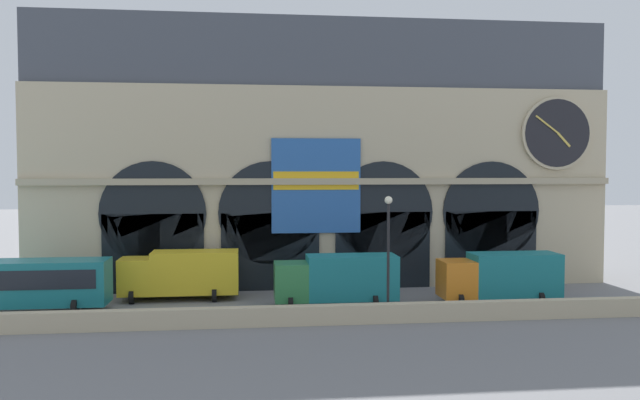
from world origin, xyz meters
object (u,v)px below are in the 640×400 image
Objects in this scene: box_truck_center at (337,278)px; street_lamp_quayside at (388,241)px; box_truck_mideast at (501,276)px; box_truck_midwest at (181,273)px; bus_west at (11,283)px.

street_lamp_quayside is at bearing -58.07° from box_truck_center.
box_truck_center is 1.00× the size of box_truck_mideast.
street_lamp_quayside is at bearing -156.46° from box_truck_mideast.
box_truck_midwest is 1.00× the size of box_truck_mideast.
box_truck_mideast is at bearing -9.50° from box_truck_midwest.
street_lamp_quayside reaches higher than box_truck_mideast.
bus_west is 1.47× the size of box_truck_center.
street_lamp_quayside is (2.33, -3.73, 2.71)m from box_truck_center.
box_truck_midwest is at bearing 162.32° from box_truck_center.
box_truck_midwest is 14.10m from street_lamp_quayside.
box_truck_midwest is 20.29m from box_truck_mideast.
box_truck_center is at bearing 178.57° from box_truck_mideast.
box_truck_midwest reaches higher than bus_west.
street_lamp_quayside is (12.03, -6.83, 2.71)m from box_truck_midwest.
bus_west is 1.47× the size of box_truck_midwest.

